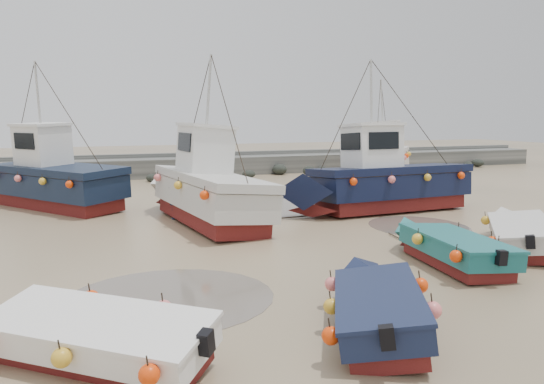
{
  "coord_description": "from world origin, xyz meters",
  "views": [
    {
      "loc": [
        -5.31,
        -12.77,
        3.96
      ],
      "look_at": [
        0.95,
        3.85,
        1.4
      ],
      "focal_mm": 35.0,
      "sensor_mm": 36.0,
      "label": 1
    }
  ],
  "objects_px": {
    "dinghy_3": "(522,230)",
    "person": "(177,219)",
    "cabin_boat_3": "(385,157)",
    "cabin_boat_0": "(50,176)",
    "cabin_boat_1": "(203,186)",
    "dinghy_1": "(381,300)",
    "dinghy_0": "(82,328)",
    "dinghy_2": "(448,243)",
    "cabin_boat_2": "(379,179)"
  },
  "relations": [
    {
      "from": "dinghy_3",
      "to": "cabin_boat_0",
      "type": "xyz_separation_m",
      "value": [
        -13.61,
        12.81,
        0.81
      ]
    },
    {
      "from": "dinghy_1",
      "to": "dinghy_3",
      "type": "bearing_deg",
      "value": 55.06
    },
    {
      "from": "dinghy_1",
      "to": "cabin_boat_3",
      "type": "height_order",
      "value": "cabin_boat_3"
    },
    {
      "from": "dinghy_2",
      "to": "cabin_boat_1",
      "type": "relative_size",
      "value": 0.58
    },
    {
      "from": "dinghy_0",
      "to": "dinghy_1",
      "type": "distance_m",
      "value": 5.29
    },
    {
      "from": "cabin_boat_1",
      "to": "cabin_boat_3",
      "type": "height_order",
      "value": "same"
    },
    {
      "from": "dinghy_2",
      "to": "cabin_boat_1",
      "type": "bearing_deg",
      "value": 128.46
    },
    {
      "from": "dinghy_1",
      "to": "dinghy_3",
      "type": "relative_size",
      "value": 0.98
    },
    {
      "from": "cabin_boat_2",
      "to": "cabin_boat_3",
      "type": "xyz_separation_m",
      "value": [
        6.77,
        10.09,
        0.01
      ]
    },
    {
      "from": "person",
      "to": "dinghy_1",
      "type": "bearing_deg",
      "value": 69.89
    },
    {
      "from": "person",
      "to": "cabin_boat_0",
      "type": "bearing_deg",
      "value": -72.66
    },
    {
      "from": "dinghy_1",
      "to": "cabin_boat_2",
      "type": "height_order",
      "value": "cabin_boat_2"
    },
    {
      "from": "dinghy_3",
      "to": "person",
      "type": "height_order",
      "value": "dinghy_3"
    },
    {
      "from": "dinghy_1",
      "to": "person",
      "type": "bearing_deg",
      "value": 124.96
    },
    {
      "from": "cabin_boat_3",
      "to": "dinghy_2",
      "type": "bearing_deg",
      "value": -78.16
    },
    {
      "from": "cabin_boat_0",
      "to": "dinghy_2",
      "type": "bearing_deg",
      "value": -88.15
    },
    {
      "from": "cabin_boat_0",
      "to": "person",
      "type": "distance_m",
      "value": 6.71
    },
    {
      "from": "dinghy_2",
      "to": "cabin_boat_3",
      "type": "xyz_separation_m",
      "value": [
        9.24,
        17.54,
        0.81
      ]
    },
    {
      "from": "dinghy_2",
      "to": "cabin_boat_2",
      "type": "xyz_separation_m",
      "value": [
        2.47,
        7.44,
        0.8
      ]
    },
    {
      "from": "cabin_boat_1",
      "to": "dinghy_3",
      "type": "bearing_deg",
      "value": -48.91
    },
    {
      "from": "dinghy_1",
      "to": "cabin_boat_1",
      "type": "distance_m",
      "value": 11.25
    },
    {
      "from": "dinghy_2",
      "to": "cabin_boat_3",
      "type": "height_order",
      "value": "cabin_boat_3"
    },
    {
      "from": "dinghy_0",
      "to": "cabin_boat_1",
      "type": "xyz_separation_m",
      "value": [
        4.5,
        10.63,
        0.8
      ]
    },
    {
      "from": "dinghy_3",
      "to": "cabin_boat_1",
      "type": "distance_m",
      "value": 10.97
    },
    {
      "from": "dinghy_0",
      "to": "dinghy_2",
      "type": "height_order",
      "value": "same"
    },
    {
      "from": "dinghy_2",
      "to": "dinghy_3",
      "type": "bearing_deg",
      "value": 18.6
    },
    {
      "from": "dinghy_0",
      "to": "cabin_boat_1",
      "type": "relative_size",
      "value": 0.5
    },
    {
      "from": "dinghy_1",
      "to": "dinghy_2",
      "type": "bearing_deg",
      "value": 65.37
    },
    {
      "from": "dinghy_0",
      "to": "cabin_boat_0",
      "type": "bearing_deg",
      "value": 44.17
    },
    {
      "from": "dinghy_0",
      "to": "cabin_boat_0",
      "type": "distance_m",
      "value": 16.16
    },
    {
      "from": "cabin_boat_0",
      "to": "dinghy_3",
      "type": "bearing_deg",
      "value": -78.95
    },
    {
      "from": "dinghy_1",
      "to": "dinghy_2",
      "type": "relative_size",
      "value": 0.91
    },
    {
      "from": "cabin_boat_0",
      "to": "cabin_boat_1",
      "type": "xyz_separation_m",
      "value": [
        5.49,
        -5.47,
        -0.01
      ]
    },
    {
      "from": "person",
      "to": "cabin_boat_2",
      "type": "bearing_deg",
      "value": 142.71
    },
    {
      "from": "dinghy_2",
      "to": "dinghy_3",
      "type": "xyz_separation_m",
      "value": [
        3.26,
        0.66,
        -0.01
      ]
    },
    {
      "from": "dinghy_1",
      "to": "person",
      "type": "height_order",
      "value": "dinghy_1"
    },
    {
      "from": "dinghy_2",
      "to": "cabin_boat_1",
      "type": "xyz_separation_m",
      "value": [
        -4.86,
        7.99,
        0.79
      ]
    },
    {
      "from": "cabin_boat_0",
      "to": "cabin_boat_1",
      "type": "bearing_deg",
      "value": -80.62
    },
    {
      "from": "cabin_boat_3",
      "to": "dinghy_3",
      "type": "bearing_deg",
      "value": -69.87
    },
    {
      "from": "cabin_boat_0",
      "to": "cabin_boat_2",
      "type": "relative_size",
      "value": 0.87
    },
    {
      "from": "dinghy_0",
      "to": "person",
      "type": "distance_m",
      "value": 12.05
    },
    {
      "from": "cabin_boat_1",
      "to": "cabin_boat_2",
      "type": "height_order",
      "value": "same"
    },
    {
      "from": "cabin_boat_3",
      "to": "cabin_boat_2",
      "type": "bearing_deg",
      "value": -84.22
    },
    {
      "from": "dinghy_0",
      "to": "cabin_boat_2",
      "type": "xyz_separation_m",
      "value": [
        11.83,
        10.08,
        0.8
      ]
    },
    {
      "from": "cabin_boat_1",
      "to": "cabin_boat_3",
      "type": "distance_m",
      "value": 17.03
    },
    {
      "from": "dinghy_2",
      "to": "cabin_boat_1",
      "type": "distance_m",
      "value": 9.39
    },
    {
      "from": "dinghy_3",
      "to": "cabin_boat_3",
      "type": "bearing_deg",
      "value": 109.91
    },
    {
      "from": "dinghy_3",
      "to": "dinghy_1",
      "type": "bearing_deg",
      "value": -112.92
    },
    {
      "from": "dinghy_2",
      "to": "cabin_boat_0",
      "type": "height_order",
      "value": "cabin_boat_0"
    },
    {
      "from": "dinghy_0",
      "to": "person",
      "type": "relative_size",
      "value": 2.67
    }
  ]
}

